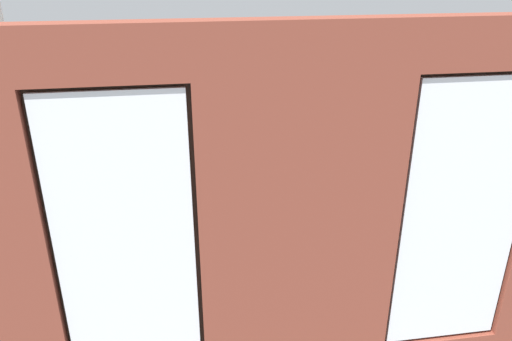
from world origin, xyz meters
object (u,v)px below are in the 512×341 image
(remote_silver, at_px, (286,203))
(potted_plant_near_tv, at_px, (18,258))
(papasan_chair, at_px, (189,162))
(cup_ceramic, at_px, (230,216))
(couch_by_window, at_px, (224,326))
(potted_plant_foreground_right, at_px, (61,153))
(candle_jar, at_px, (270,212))
(potted_plant_mid_room_small, at_px, (293,185))
(coffee_table, at_px, (260,215))
(potted_plant_corner_near_left, at_px, (391,128))
(couch_left, at_px, (444,209))

(remote_silver, distance_m, potted_plant_near_tv, 3.16)
(papasan_chair, bearing_deg, cup_ceramic, 103.23)
(couch_by_window, xyz_separation_m, potted_plant_foreground_right, (2.11, -3.90, 0.24))
(candle_jar, xyz_separation_m, potted_plant_foreground_right, (2.84, -2.13, 0.10))
(remote_silver, distance_m, potted_plant_mid_room_small, 0.56)
(couch_by_window, bearing_deg, potted_plant_foreground_right, -61.59)
(potted_plant_foreground_right, bearing_deg, coffee_table, 143.88)
(cup_ceramic, relative_size, potted_plant_corner_near_left, 0.08)
(coffee_table, relative_size, remote_silver, 7.71)
(couch_by_window, xyz_separation_m, potted_plant_mid_room_small, (-1.21, -2.57, 0.09))
(remote_silver, xyz_separation_m, potted_plant_foreground_right, (3.10, -1.85, 0.15))
(remote_silver, bearing_deg, papasan_chair, -95.21)
(remote_silver, height_order, potted_plant_near_tv, potted_plant_near_tv)
(remote_silver, relative_size, potted_plant_foreground_right, 0.14)
(couch_by_window, relative_size, couch_left, 1.00)
(remote_silver, bearing_deg, coffee_table, -19.71)
(potted_plant_near_tv, bearing_deg, potted_plant_mid_room_small, -148.70)
(couch_left, distance_m, potted_plant_near_tv, 5.00)
(cup_ceramic, bearing_deg, remote_silver, -159.11)
(remote_silver, distance_m, potted_plant_foreground_right, 3.61)
(potted_plant_corner_near_left, bearing_deg, couch_left, 85.86)
(candle_jar, xyz_separation_m, potted_plant_mid_room_small, (-0.48, -0.80, -0.05))
(papasan_chair, relative_size, potted_plant_foreground_right, 0.92)
(cup_ceramic, bearing_deg, couch_left, 179.67)
(remote_silver, bearing_deg, cup_ceramic, -22.08)
(cup_ceramic, distance_m, potted_plant_corner_near_left, 3.68)
(candle_jar, relative_size, potted_plant_corner_near_left, 0.12)
(candle_jar, height_order, potted_plant_foreground_right, potted_plant_foreground_right)
(potted_plant_foreground_right, bearing_deg, couch_left, 157.28)
(potted_plant_mid_room_small, bearing_deg, couch_by_window, 64.77)
(couch_left, xyz_separation_m, candle_jar, (2.29, -0.02, 0.15))
(couch_by_window, xyz_separation_m, potted_plant_near_tv, (1.85, -0.71, 0.45))
(candle_jar, distance_m, remote_silver, 0.39)
(papasan_chair, bearing_deg, couch_by_window, 93.00)
(papasan_chair, xyz_separation_m, potted_plant_mid_room_small, (-1.40, 1.01, -0.02))
(cup_ceramic, relative_size, potted_plant_foreground_right, 0.07)
(cup_ceramic, xyz_separation_m, remote_silver, (-0.75, -0.29, -0.03))
(couch_by_window, relative_size, coffee_table, 1.57)
(remote_silver, height_order, potted_plant_mid_room_small, potted_plant_mid_room_small)
(papasan_chair, xyz_separation_m, potted_plant_foreground_right, (1.92, -0.32, 0.13))
(cup_ceramic, height_order, remote_silver, cup_ceramic)
(coffee_table, xyz_separation_m, potted_plant_foreground_right, (2.74, -2.00, 0.21))
(candle_jar, bearing_deg, potted_plant_corner_near_left, -138.26)
(cup_ceramic, distance_m, potted_plant_foreground_right, 3.17)
(couch_by_window, distance_m, potted_plant_foreground_right, 4.44)
(candle_jar, bearing_deg, potted_plant_near_tv, 22.28)
(remote_silver, distance_m, potted_plant_corner_near_left, 2.91)
(couch_left, distance_m, papasan_chair, 3.70)
(remote_silver, height_order, potted_plant_corner_near_left, potted_plant_corner_near_left)
(couch_left, bearing_deg, remote_silver, -100.62)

